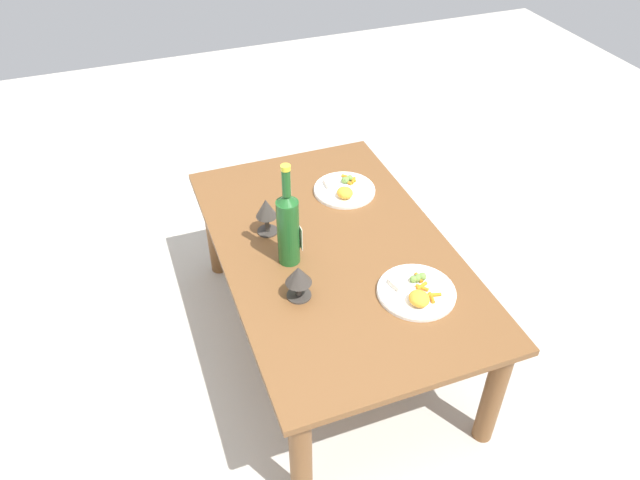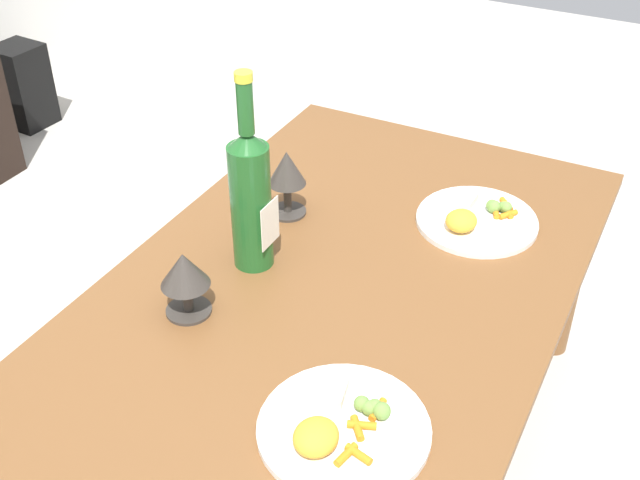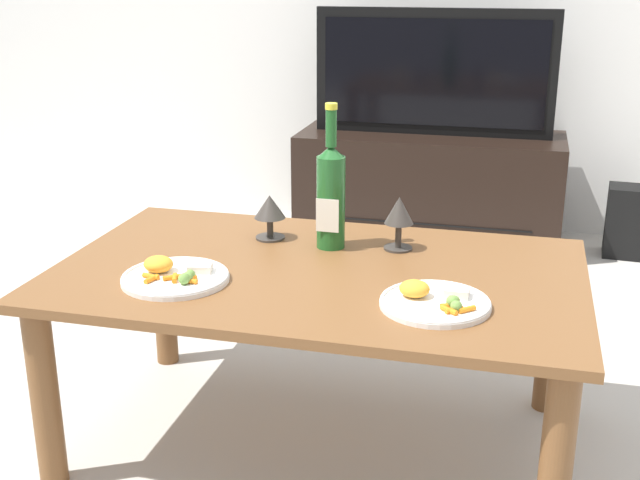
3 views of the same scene
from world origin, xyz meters
The scene contains 8 objects.
ground_plane centered at (0.00, 0.00, 0.00)m, with size 6.40×6.40×0.00m, color #B7B2A8.
dining_table centered at (0.00, 0.00, 0.43)m, with size 1.33×0.81×0.50m.
floor_speaker centered at (0.95, 1.80, 0.16)m, with size 0.16×0.16×0.32m, color black.
wine_bottle centered at (-0.01, 0.17, 0.66)m, with size 0.08×0.08×0.39m.
goblet_left centered at (-0.19, 0.20, 0.59)m, with size 0.09×0.09×0.13m.
goblet_right centered at (0.17, 0.20, 0.61)m, with size 0.08×0.08×0.15m.
dinner_plate_left centered at (-0.32, -0.17, 0.52)m, with size 0.26×0.26×0.05m.
dinner_plate_right centered at (0.32, -0.17, 0.52)m, with size 0.25×0.25×0.05m.
Camera 2 is at (-1.06, -0.51, 1.43)m, focal length 44.86 mm.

